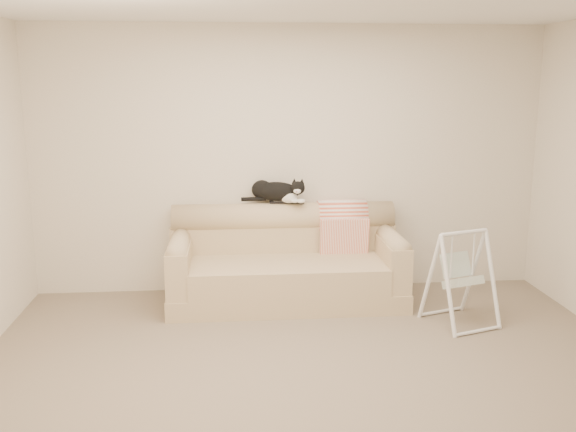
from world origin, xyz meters
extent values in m
plane|color=#6D6050|center=(0.00, 0.00, 0.00)|extent=(5.00, 5.00, 0.00)
cube|color=beige|center=(0.00, 2.00, 1.30)|extent=(5.00, 0.04, 2.60)
cube|color=beige|center=(0.00, -2.00, 1.30)|extent=(5.00, 0.04, 2.60)
cube|color=tan|center=(-0.07, 1.53, 0.09)|extent=(2.20, 0.90, 0.18)
cube|color=tan|center=(-0.07, 1.42, 0.30)|extent=(1.80, 0.68, 0.24)
cube|color=tan|center=(-0.07, 1.87, 0.43)|extent=(2.20, 0.22, 0.50)
cylinder|color=tan|center=(-0.07, 1.87, 0.76)|extent=(2.16, 0.28, 0.28)
cube|color=tan|center=(-1.06, 1.53, 0.39)|extent=(0.20, 0.88, 0.42)
cylinder|color=tan|center=(-1.06, 1.53, 0.60)|extent=(0.18, 0.84, 0.18)
cube|color=tan|center=(0.92, 1.53, 0.39)|extent=(0.20, 0.88, 0.42)
cylinder|color=tan|center=(0.92, 1.53, 0.60)|extent=(0.18, 0.84, 0.18)
cube|color=black|center=(-0.12, 1.87, 0.91)|extent=(0.18, 0.05, 0.02)
cube|color=gray|center=(-0.12, 1.87, 0.92)|extent=(0.10, 0.04, 0.01)
cube|color=black|center=(0.04, 1.85, 0.91)|extent=(0.17, 0.06, 0.02)
ellipsoid|color=black|center=(-0.13, 1.88, 1.01)|extent=(0.48, 0.33, 0.19)
ellipsoid|color=black|center=(-0.27, 1.94, 1.02)|extent=(0.25, 0.24, 0.19)
ellipsoid|color=white|center=(-0.03, 1.82, 0.97)|extent=(0.20, 0.16, 0.13)
ellipsoid|color=black|center=(0.06, 1.78, 1.06)|extent=(0.17, 0.18, 0.13)
ellipsoid|color=white|center=(0.05, 1.73, 1.04)|extent=(0.09, 0.08, 0.05)
sphere|color=#BF7272|center=(0.04, 1.70, 1.04)|extent=(0.02, 0.02, 0.02)
cone|color=black|center=(0.03, 1.80, 1.12)|extent=(0.06, 0.06, 0.06)
cone|color=black|center=(0.10, 1.78, 1.12)|extent=(0.08, 0.08, 0.06)
sphere|color=#B68D23|center=(0.02, 1.74, 1.07)|extent=(0.02, 0.02, 0.02)
sphere|color=#B68D23|center=(0.07, 1.72, 1.07)|extent=(0.02, 0.02, 0.02)
ellipsoid|color=white|center=(0.03, 1.75, 0.94)|extent=(0.11, 0.12, 0.04)
ellipsoid|color=white|center=(0.09, 1.73, 0.94)|extent=(0.11, 0.12, 0.04)
cylinder|color=black|center=(-0.36, 1.89, 0.94)|extent=(0.24, 0.05, 0.04)
cylinder|color=#DD5434|center=(0.51, 1.87, 0.76)|extent=(0.47, 0.33, 0.33)
cube|color=#DD5434|center=(0.51, 1.70, 0.56)|extent=(0.47, 0.09, 0.42)
cylinder|color=white|center=(1.20, 0.68, 0.40)|extent=(0.13, 0.28, 0.82)
cylinder|color=white|center=(1.12, 0.92, 0.40)|extent=(0.13, 0.28, 0.82)
cylinder|color=white|center=(1.64, 0.83, 0.40)|extent=(0.13, 0.28, 0.82)
cylinder|color=white|center=(1.56, 1.07, 0.40)|extent=(0.13, 0.28, 0.82)
cylinder|color=white|center=(1.38, 0.87, 0.81)|extent=(0.45, 0.18, 0.04)
cylinder|color=white|center=(1.46, 0.64, 0.02)|extent=(0.45, 0.18, 0.03)
cylinder|color=white|center=(1.30, 1.11, 0.02)|extent=(0.45, 0.18, 0.03)
cube|color=white|center=(1.39, 0.85, 0.38)|extent=(0.33, 0.32, 0.15)
cube|color=white|center=(1.35, 0.95, 0.50)|extent=(0.29, 0.20, 0.22)
cylinder|color=white|center=(1.27, 0.84, 0.62)|extent=(0.01, 0.01, 0.39)
cylinder|color=white|center=(1.49, 0.91, 0.62)|extent=(0.01, 0.01, 0.39)
camera|label=1|loc=(-0.58, -4.24, 2.08)|focal=40.00mm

